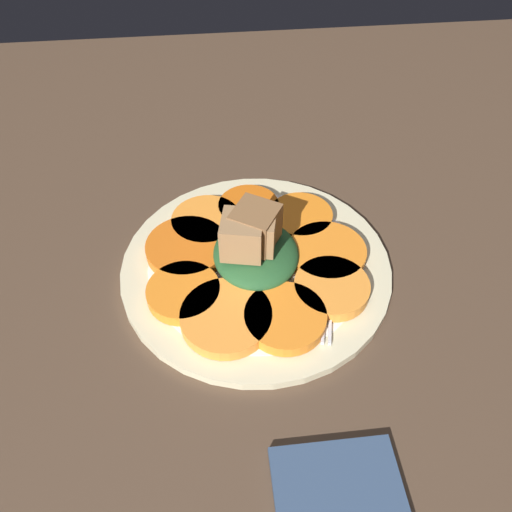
{
  "coord_description": "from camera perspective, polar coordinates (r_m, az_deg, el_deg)",
  "views": [
    {
      "loc": [
        -35.5,
        3.86,
        42.88
      ],
      "look_at": [
        0.0,
        0.0,
        4.1
      ],
      "focal_mm": 35.0,
      "sensor_mm": 36.0,
      "label": 1
    }
  ],
  "objects": [
    {
      "name": "carrot_slice_2",
      "position": [
        0.54,
        8.14,
        0.25
      ],
      "size": [
        8.39,
        8.39,
        1.3
      ],
      "primitive_type": "cylinder",
      "color": "orange",
      "rests_on": "plate"
    },
    {
      "name": "plate",
      "position": [
        0.54,
        0.0,
        -1.14
      ],
      "size": [
        28.86,
        28.86,
        1.05
      ],
      "color": "beige",
      "rests_on": "table_slab"
    },
    {
      "name": "carrot_slice_7",
      "position": [
        0.51,
        -8.29,
        -4.13
      ],
      "size": [
        7.38,
        7.38,
        1.3
      ],
      "primitive_type": "cylinder",
      "color": "orange",
      "rests_on": "plate"
    },
    {
      "name": "center_pile",
      "position": [
        0.51,
        -0.3,
        1.41
      ],
      "size": [
        10.01,
        9.01,
        6.95
      ],
      "color": "#235128",
      "rests_on": "plate"
    },
    {
      "name": "carrot_slice_1",
      "position": [
        0.51,
        8.64,
        -3.61
      ],
      "size": [
        7.64,
        7.64,
        1.3
      ],
      "primitive_type": "cylinder",
      "color": "orange",
      "rests_on": "plate"
    },
    {
      "name": "carrot_slice_5",
      "position": [
        0.57,
        -5.7,
        3.91
      ],
      "size": [
        7.87,
        7.87,
        1.3
      ],
      "primitive_type": "cylinder",
      "color": "orange",
      "rests_on": "plate"
    },
    {
      "name": "carrot_slice_4",
      "position": [
        0.59,
        -0.7,
        5.5
      ],
      "size": [
        7.08,
        7.08,
        1.3
      ],
      "primitive_type": "cylinder",
      "color": "#D56014",
      "rests_on": "plate"
    },
    {
      "name": "carrot_slice_6",
      "position": [
        0.55,
        -7.93,
        0.95
      ],
      "size": [
        8.81,
        8.81,
        1.3
      ],
      "primitive_type": "cylinder",
      "color": "orange",
      "rests_on": "plate"
    },
    {
      "name": "carrot_slice_3",
      "position": [
        0.58,
        5.11,
        4.45
      ],
      "size": [
        7.28,
        7.28,
        1.3
      ],
      "primitive_type": "cylinder",
      "color": "orange",
      "rests_on": "plate"
    },
    {
      "name": "table_slab",
      "position": [
        0.55,
        0.0,
        -2.19
      ],
      "size": [
        120.0,
        120.0,
        2.0
      ],
      "primitive_type": "cube",
      "color": "#4C3828",
      "rests_on": "ground"
    },
    {
      "name": "carrot_slice_0",
      "position": [
        0.48,
        3.36,
        -7.05
      ],
      "size": [
        7.94,
        7.94,
        1.3
      ],
      "primitive_type": "cylinder",
      "color": "orange",
      "rests_on": "plate"
    },
    {
      "name": "carrot_slice_8",
      "position": [
        0.48,
        -3.43,
        -6.99
      ],
      "size": [
        8.87,
        8.87,
        1.3
      ],
      "primitive_type": "cylinder",
      "color": "orange",
      "rests_on": "plate"
    },
    {
      "name": "fork",
      "position": [
        0.53,
        7.48,
        -1.45
      ],
      "size": [
        19.45,
        6.0,
        0.4
      ],
      "rotation": [
        0.0,
        0.0,
        -0.22
      ],
      "color": "silver",
      "rests_on": "plate"
    }
  ]
}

